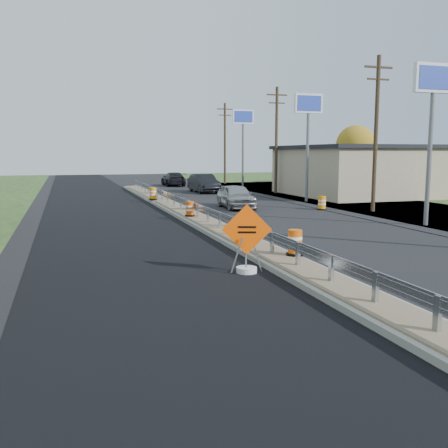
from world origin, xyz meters
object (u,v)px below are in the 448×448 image
object	(u,v)px
barrel_median_far	(153,194)
car_dark_mid	(204,183)
car_dark_far	(173,179)
caution_sign	(247,256)
barrel_shoulder_near	(322,203)
car_silver	(236,196)
barrel_median_near	(295,243)
barrel_median_mid	(190,209)

from	to	relation	value
barrel_median_far	car_dark_mid	bearing A→B (deg)	53.57
car_dark_mid	car_dark_far	xyz separation A→B (m)	(-0.69, 10.25, -0.09)
barrel_median_far	car_dark_far	size ratio (longest dim) A/B	0.17
caution_sign	barrel_shoulder_near	bearing A→B (deg)	71.70
car_silver	barrel_median_near	bearing A→B (deg)	-98.67
car_dark_far	barrel_median_far	bearing A→B (deg)	75.20
barrel_median_far	barrel_shoulder_near	distance (m)	12.36
barrel_median_far	barrel_median_near	bearing A→B (deg)	-87.06
barrel_median_mid	car_silver	world-z (taller)	car_silver
barrel_median_mid	barrel_shoulder_near	bearing A→B (deg)	13.97
barrel_median_near	barrel_median_far	distance (m)	21.41
barrel_shoulder_near	car_dark_mid	xyz separation A→B (m)	(-3.40, 16.17, 0.42)
caution_sign	barrel_median_near	size ratio (longest dim) A/B	2.44
barrel_median_near	car_dark_far	world-z (taller)	car_dark_far
caution_sign	car_silver	size ratio (longest dim) A/B	0.45
barrel_median_mid	barrel_median_far	xyz separation A→B (m)	(-0.27, 10.15, 0.05)
barrel_median_far	car_silver	distance (m)	6.97
barrel_median_near	barrel_shoulder_near	xyz separation A→B (m)	(8.45, 13.54, -0.22)
caution_sign	barrel_median_far	world-z (taller)	caution_sign
barrel_median_near	car_dark_mid	xyz separation A→B (m)	(5.05, 29.72, 0.21)
barrel_median_near	car_dark_mid	size ratio (longest dim) A/B	0.17
car_silver	car_dark_mid	world-z (taller)	car_dark_mid
caution_sign	car_dark_far	distance (m)	41.44
barrel_median_mid	barrel_median_near	bearing A→B (deg)	-85.77
barrel_median_near	barrel_shoulder_near	size ratio (longest dim) A/B	0.97
car_silver	caution_sign	bearing A→B (deg)	-104.45
caution_sign	barrel_median_mid	distance (m)	12.27
barrel_median_mid	car_dark_mid	size ratio (longest dim) A/B	0.15
barrel_median_near	car_dark_mid	world-z (taller)	car_dark_mid
caution_sign	barrel_shoulder_near	size ratio (longest dim) A/B	2.37
caution_sign	car_dark_far	size ratio (longest dim) A/B	0.40
barrel_median_near	barrel_median_mid	distance (m)	11.26
car_dark_mid	barrel_median_near	bearing A→B (deg)	-101.54
barrel_shoulder_near	barrel_median_near	bearing A→B (deg)	-121.96
barrel_shoulder_near	car_dark_mid	bearing A→B (deg)	101.87
barrel_median_mid	car_silver	distance (m)	6.61
barrel_shoulder_near	car_dark_mid	size ratio (longest dim) A/B	0.17
caution_sign	barrel_median_near	distance (m)	2.29
caution_sign	car_dark_far	bearing A→B (deg)	98.71
car_silver	car_dark_mid	bearing A→B (deg)	87.33
car_dark_mid	barrel_median_mid	bearing A→B (deg)	-109.54
barrel_median_far	car_dark_far	bearing A→B (deg)	73.62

